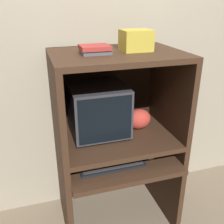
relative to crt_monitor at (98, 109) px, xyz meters
The scene contains 10 objects.
wall_back 0.45m from the crt_monitor, 67.81° to the left, with size 6.00×0.06×2.60m.
desk_base 0.61m from the crt_monitor, 44.43° to the right, with size 0.89×0.70×0.65m.
desk_monitor_shelf 0.27m from the crt_monitor, 32.17° to the right, with size 0.89×0.64×0.15m.
hutch_upper 0.25m from the crt_monitor, 19.84° to the right, with size 0.89×0.64×0.63m.
crt_monitor is the anchor object (origin of this frame).
keyboard 0.42m from the crt_monitor, 82.59° to the right, with size 0.47×0.17×0.03m.
mouse 0.53m from the crt_monitor, 35.90° to the right, with size 0.06×0.04×0.03m.
snack_bag 0.35m from the crt_monitor, ahead, with size 0.20×0.15×0.16m.
book_stack 0.47m from the crt_monitor, 109.40° to the right, with size 0.19×0.16×0.06m.
storage_box 0.57m from the crt_monitor, 14.14° to the right, with size 0.20×0.17×0.14m.
Camera 1 is at (-0.55, -1.35, 1.76)m, focal length 42.00 mm.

